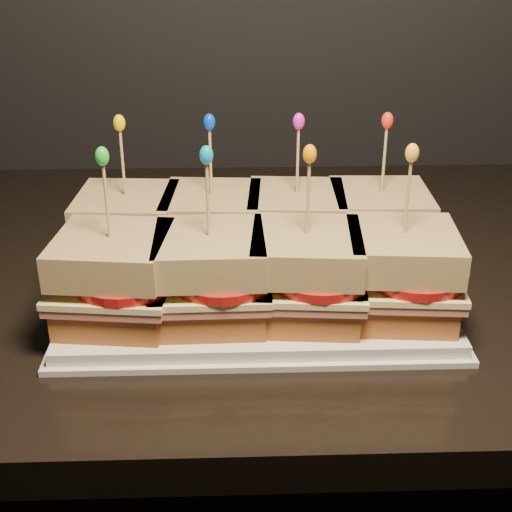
{
  "coord_description": "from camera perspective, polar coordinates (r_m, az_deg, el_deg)",
  "views": [
    {
      "loc": [
        0.8,
        0.93,
        1.25
      ],
      "look_at": [
        0.82,
        1.56,
        0.95
      ],
      "focal_mm": 50.0,
      "sensor_mm": 36.0,
      "label": 1
    }
  ],
  "objects": [
    {
      "name": "granite_slab",
      "position": [
        0.88,
        -19.6,
        -1.52
      ],
      "size": [
        2.44,
        0.67,
        0.04
      ],
      "primitive_type": "cube",
      "color": "black",
      "rests_on": "cabinet"
    },
    {
      "name": "platter",
      "position": [
        0.73,
        0.0,
        -3.26
      ],
      "size": [
        0.37,
        0.23,
        0.02
      ],
      "primitive_type": "cube",
      "color": "white",
      "rests_on": "granite_slab"
    },
    {
      "name": "platter_rim",
      "position": [
        0.73,
        0.0,
        -3.67
      ],
      "size": [
        0.38,
        0.24,
        0.01
      ],
      "primitive_type": "cube",
      "color": "white",
      "rests_on": "granite_slab"
    },
    {
      "name": "sandwich_0_bread_bot",
      "position": [
        0.77,
        -10.0,
        -0.02
      ],
      "size": [
        0.1,
        0.1,
        0.03
      ],
      "primitive_type": "cube",
      "rotation": [
        0.0,
        0.0,
        -0.07
      ],
      "color": "brown",
      "rests_on": "platter"
    },
    {
      "name": "sandwich_0_ham",
      "position": [
        0.76,
        -10.1,
        1.16
      ],
      "size": [
        0.11,
        0.11,
        0.01
      ],
      "primitive_type": "cube",
      "rotation": [
        0.0,
        0.0,
        -0.07
      ],
      "color": "#BB6455",
      "rests_on": "sandwich_0_bread_bot"
    },
    {
      "name": "sandwich_0_cheese",
      "position": [
        0.76,
        -10.14,
        1.64
      ],
      "size": [
        0.12,
        0.11,
        0.01
      ],
      "primitive_type": "cube",
      "rotation": [
        0.0,
        0.0,
        -0.07
      ],
      "color": "#F3E99A",
      "rests_on": "sandwich_0_ham"
    },
    {
      "name": "sandwich_0_tomato",
      "position": [
        0.75,
        -9.34,
        1.99
      ],
      "size": [
        0.1,
        0.1,
        0.01
      ],
      "primitive_type": "cylinder",
      "color": "#B61714",
      "rests_on": "sandwich_0_cheese"
    },
    {
      "name": "sandwich_0_bread_top",
      "position": [
        0.75,
        -10.31,
        3.65
      ],
      "size": [
        0.11,
        0.11,
        0.03
      ],
      "primitive_type": "cube",
      "rotation": [
        0.0,
        0.0,
        -0.07
      ],
      "color": "brown",
      "rests_on": "sandwich_0_tomato"
    },
    {
      "name": "sandwich_0_pick",
      "position": [
        0.73,
        -10.6,
        7.03
      ],
      "size": [
        0.0,
        0.0,
        0.09
      ],
      "primitive_type": "cylinder",
      "color": "tan",
      "rests_on": "sandwich_0_bread_top"
    },
    {
      "name": "sandwich_0_frill",
      "position": [
        0.72,
        -10.89,
        10.41
      ],
      "size": [
        0.01,
        0.01,
        0.02
      ],
      "primitive_type": "ellipsoid",
      "color": "#EFBE03",
      "rests_on": "sandwich_0_pick"
    },
    {
      "name": "sandwich_1_bread_bot",
      "position": [
        0.76,
        -3.44,
        0.08
      ],
      "size": [
        0.1,
        0.1,
        0.03
      ],
      "primitive_type": "cube",
      "rotation": [
        0.0,
        0.0,
        -0.07
      ],
      "color": "brown",
      "rests_on": "platter"
    },
    {
      "name": "sandwich_1_ham",
      "position": [
        0.76,
        -3.48,
        1.27
      ],
      "size": [
        0.11,
        0.11,
        0.01
      ],
      "primitive_type": "cube",
      "rotation": [
        0.0,
        0.0,
        -0.07
      ],
      "color": "#BB6455",
      "rests_on": "sandwich_1_bread_bot"
    },
    {
      "name": "sandwich_1_cheese",
      "position": [
        0.75,
        -3.49,
        1.76
      ],
      "size": [
        0.12,
        0.11,
        0.01
      ],
      "primitive_type": "cube",
      "rotation": [
        0.0,
        0.0,
        -0.07
      ],
      "color": "#F3E99A",
      "rests_on": "sandwich_1_ham"
    },
    {
      "name": "sandwich_1_tomato",
      "position": [
        0.75,
        -2.6,
        2.11
      ],
      "size": [
        0.1,
        0.1,
        0.01
      ],
      "primitive_type": "cylinder",
      "color": "#B61714",
      "rests_on": "sandwich_1_cheese"
    },
    {
      "name": "sandwich_1_bread_top",
      "position": [
        0.74,
        -3.55,
        3.79
      ],
      "size": [
        0.11,
        0.11,
        0.03
      ],
      "primitive_type": "cube",
      "rotation": [
        0.0,
        0.0,
        -0.07
      ],
      "color": "brown",
      "rests_on": "sandwich_1_tomato"
    },
    {
      "name": "sandwich_1_pick",
      "position": [
        0.73,
        -3.65,
        7.22
      ],
      "size": [
        0.0,
        0.0,
        0.09
      ],
      "primitive_type": "cylinder",
      "color": "tan",
      "rests_on": "sandwich_1_bread_top"
    },
    {
      "name": "sandwich_1_frill",
      "position": [
        0.71,
        -3.75,
        10.64
      ],
      "size": [
        0.01,
        0.01,
        0.02
      ],
      "primitive_type": "ellipsoid",
      "color": "#0637CE",
      "rests_on": "sandwich_1_pick"
    },
    {
      "name": "sandwich_2_bread_bot",
      "position": [
        0.77,
        3.15,
        0.18
      ],
      "size": [
        0.1,
        0.1,
        0.03
      ],
      "primitive_type": "cube",
      "rotation": [
        0.0,
        0.0,
        -0.07
      ],
      "color": "brown",
      "rests_on": "platter"
    },
    {
      "name": "sandwich_2_ham",
      "position": [
        0.76,
        3.19,
        1.37
      ],
      "size": [
        0.11,
        0.11,
        0.01
      ],
      "primitive_type": "cube",
      "rotation": [
        0.0,
        0.0,
        -0.07
      ],
      "color": "#BB6455",
      "rests_on": "sandwich_2_bread_bot"
    },
    {
      "name": "sandwich_2_cheese",
      "position": [
        0.76,
        3.2,
        1.85
      ],
      "size": [
        0.12,
        0.11,
        0.01
      ],
      "primitive_type": "cube",
      "rotation": [
        0.0,
        0.0,
        -0.07
      ],
      "color": "#F3E99A",
      "rests_on": "sandwich_2_ham"
    },
    {
      "name": "sandwich_2_tomato",
      "position": [
        0.75,
        4.17,
        2.2
      ],
      "size": [
        0.1,
        0.1,
        0.01
      ],
      "primitive_type": "cylinder",
      "color": "#B61714",
      "rests_on": "sandwich_2_cheese"
    },
    {
      "name": "sandwich_2_bread_top",
      "position": [
        0.75,
        3.25,
        3.88
      ],
      "size": [
        0.11,
        0.11,
        0.03
      ],
      "primitive_type": "cube",
      "rotation": [
        0.0,
        0.0,
        -0.07
      ],
      "color": "brown",
      "rests_on": "sandwich_2_tomato"
    },
    {
      "name": "sandwich_2_pick",
      "position": [
        0.73,
        3.34,
        7.3
      ],
      "size": [
        0.0,
        0.0,
        0.09
      ],
      "primitive_type": "cylinder",
      "color": "tan",
      "rests_on": "sandwich_2_bread_top"
    },
    {
      "name": "sandwich_2_frill",
      "position": [
        0.72,
        3.44,
        10.71
      ],
      "size": [
        0.01,
        0.01,
        0.02
      ],
      "primitive_type": "ellipsoid",
      "color": "#D51CA6",
      "rests_on": "sandwich_2_pick"
    },
    {
      "name": "sandwich_3_bread_bot",
      "position": [
        0.78,
        9.62,
        0.28
      ],
      "size": [
        0.1,
        0.1,
        0.03
      ],
      "primitive_type": "cube",
      "rotation": [
        0.0,
        0.0,
        -0.03
      ],
      "color": "brown",
      "rests_on": "platter"
    },
    {
      "name": "sandwich_3_ham",
      "position": [
        0.77,
        9.72,
        1.45
      ],
      "size": [
        0.11,
        0.11,
        0.01
      ],
      "primitive_type": "cube",
      "rotation": [
        0.0,
        0.0,
        -0.03
      ],
      "color": "#BB6455",
      "rests_on": "sandwich_3_bread_bot"
    },
    {
      "name": "sandwich_3_cheese",
      "position": [
        0.77,
        9.76,
        1.92
      ],
      "size": [
        0.11,
        0.11,
        0.01
      ],
      "primitive_type": "cube",
      "rotation": [
        0.0,
        0.0,
        -0.03
      ],
      "color": "#F3E99A",
      "rests_on": "sandwich_3_ham"
    },
    {
      "name": "sandwich_3_tomato",
      "position": [
        0.76,
        10.77,
        2.26
      ],
      "size": [
        0.1,
        0.1,
        0.01
      ],
      "primitive_type": "cylinder",
      "color": "#B61714",
      "rests_on": "sandwich_3_cheese"
    },
    {
      "name": "sandwich_3_bread_top",
      "position": [
        0.76,
        9.92,
        3.92
      ],
      "size": [
        0.1,
        0.1,
        0.03
      ],
      "primitive_type": "cube",
      "rotation": [
        0.0,
        0.0,
        -0.03
      ],
      "color": "brown",
      "rests_on": "sandwich_3_tomato"
    },
    {
      "name": "sandwich_3_pick",
      "position": [
        0.74,
        10.19,
        7.27
      ],
      "size": [
        0.0,
        0.0,
        0.09
      ],
      "primitive_type": "cylinder",
      "color": "tan",
      "rests_on": "sandwich_3_bread_top"
    },
    {
      "name": "sandwich_3_frill",
      "position": [
        0.73,
        10.47,
        10.62
      ],
      "size": [
        0.01,
        0.01,
        0.02
      ],
      "primitive_type": "ellipsoid",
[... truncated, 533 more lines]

